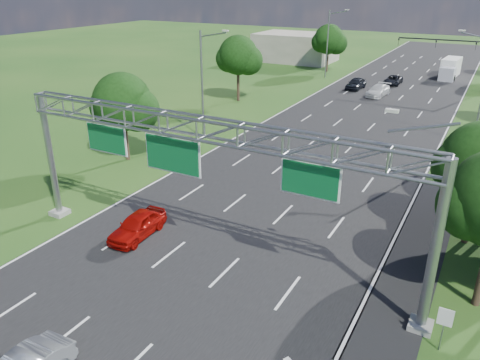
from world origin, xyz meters
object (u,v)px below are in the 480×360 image
Objects in this scene: sign_gantry at (202,141)px; box_truck at (450,69)px; traffic_signal at (462,52)px; red_coupe at (137,225)px; regulatory_sign at (445,321)px.

sign_gantry reaches higher than box_truck.
box_truck is at bearing 101.81° from traffic_signal.
sign_gantry is 5.56× the size of red_coupe.
box_truck is at bearing 85.22° from sign_gantry.
red_coupe is at bearing -94.97° from box_truck.
red_coupe is at bearing -102.99° from traffic_signal.
regulatory_sign is 0.27× the size of box_truck.
regulatory_sign is 54.37m from traffic_signal.
sign_gantry is 3.02× the size of box_truck.
box_truck is (5.21, 62.29, -5.50)m from sign_gantry.
sign_gantry is at bearing -97.68° from traffic_signal.
traffic_signal is (-4.92, 54.02, 3.66)m from regulatory_sign.
regulatory_sign is at bearing -4.83° from sign_gantry.
sign_gantry is at bearing -90.39° from box_truck.
box_truck is (10.21, 61.99, 0.67)m from red_coupe.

